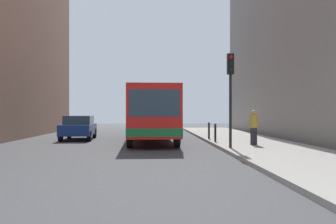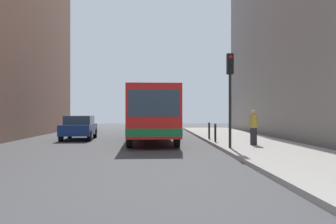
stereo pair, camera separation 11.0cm
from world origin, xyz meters
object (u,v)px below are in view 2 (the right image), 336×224
bus (151,112)px  bollard_near (215,133)px  car_behind_bus (154,123)px  traffic_light (230,82)px  pedestrian_near_signal (254,127)px  car_beside_bus (79,127)px  bollard_mid (209,131)px

bus → bollard_near: bearing=142.4°
car_behind_bus → traffic_light: traffic_light is taller
car_behind_bus → pedestrian_near_signal: (4.65, -16.24, 0.19)m
bus → car_behind_bus: bus is taller
car_beside_bus → bollard_mid: size_ratio=4.71×
bus → bollard_near: bus is taller
bollard_near → pedestrian_near_signal: bearing=-53.0°
bollard_near → pedestrian_near_signal: pedestrian_near_signal is taller
car_behind_bus → pedestrian_near_signal: bearing=108.7°
car_behind_bus → bollard_mid: car_behind_bus is taller
pedestrian_near_signal → bus: bearing=173.6°
traffic_light → pedestrian_near_signal: traffic_light is taller
bus → car_beside_bus: bus is taller
car_behind_bus → traffic_light: 18.11m
car_beside_bus → bollard_mid: (7.85, -1.91, -0.16)m
car_beside_bus → bus: bearing=156.6°
bus → traffic_light: traffic_light is taller
traffic_light → bus: bearing=120.4°
car_behind_bus → bus: bearing=91.7°
bus → pedestrian_near_signal: 6.62m
traffic_light → bollard_near: 4.18m
car_beside_bus → traffic_light: 11.22m
car_behind_bus → pedestrian_near_signal: pedestrian_near_signal is taller
traffic_light → bollard_mid: (-0.10, 5.70, -2.38)m
traffic_light → bollard_near: traffic_light is taller
traffic_light → pedestrian_near_signal: bearing=45.7°
bus → traffic_light: size_ratio=2.70×
car_behind_bus → bollard_near: 14.59m
car_beside_bus → bollard_near: bearing=149.5°
car_behind_bus → traffic_light: (3.24, -17.68, 2.22)m
bus → car_beside_bus: 4.91m
bollard_near → bollard_mid: (0.00, 2.26, 0.00)m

